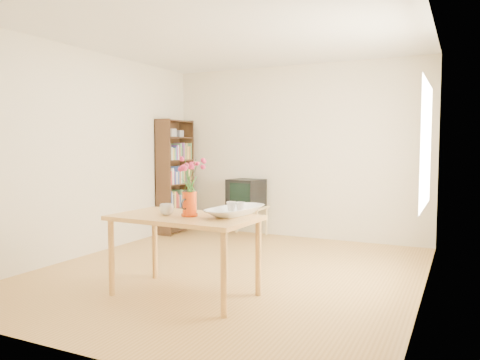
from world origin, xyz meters
The scene contains 11 objects.
room centered at (0.03, 0.00, 1.30)m, with size 4.50×4.50×4.50m.
table centered at (0.00, -0.89, 0.66)m, with size 1.36×0.81×0.75m.
tv_stand centered at (-0.70, 1.97, 0.39)m, with size 0.60×0.45×0.46m.
bookshelf centered at (-1.85, 1.75, 0.84)m, with size 0.28×0.70×1.80m.
pitcher centered at (0.06, -0.89, 0.85)m, with size 0.15×0.23×0.23m.
flowers centered at (0.06, -0.89, 1.15)m, with size 0.26×0.26×0.37m, color #F23973, non-canonical shape.
mug centered at (-0.17, -0.92, 0.80)m, with size 0.13×0.13×0.10m, color white.
bowl centered at (0.42, -0.67, 0.98)m, with size 0.48×0.48×0.46m, color white.
teacup_a centered at (0.38, -0.67, 0.94)m, with size 0.08×0.08×0.07m, color white.
teacup_b centered at (0.46, -0.65, 0.94)m, with size 0.08×0.08×0.07m, color white.
television centered at (-0.70, 1.98, 0.67)m, with size 0.55×0.53×0.42m.
Camera 1 is at (2.32, -4.51, 1.40)m, focal length 35.00 mm.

